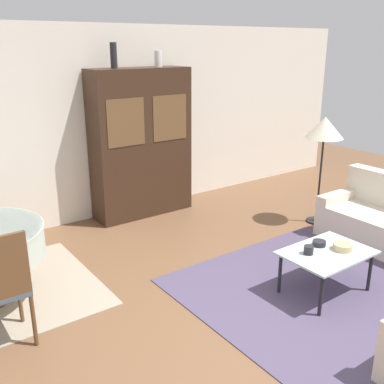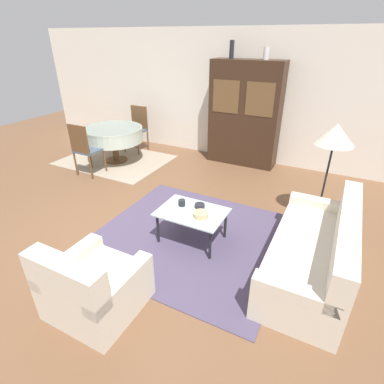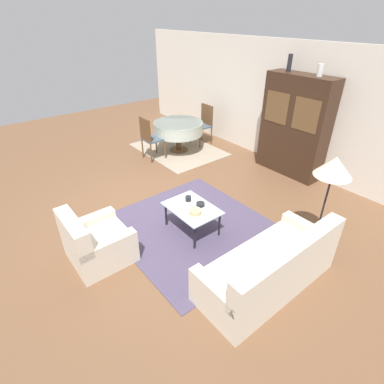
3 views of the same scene
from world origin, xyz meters
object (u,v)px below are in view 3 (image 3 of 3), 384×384
(bowl, at_px, (195,212))
(vase_tall, at_px, (290,63))
(couch, at_px, (270,269))
(bowl_small, at_px, (200,204))
(display_cabinet, at_px, (294,127))
(dining_chair_near, at_px, (150,136))
(floor_lamp, at_px, (334,169))
(coffee_table, at_px, (192,210))
(armchair, at_px, (96,243))
(cup, at_px, (188,199))
(vase_short, at_px, (320,70))
(dining_table, at_px, (178,128))
(dining_chair_far, at_px, (204,122))

(bowl, height_order, vase_tall, vase_tall)
(couch, distance_m, bowl_small, 1.53)
(display_cabinet, bearing_deg, dining_chair_near, -140.34)
(couch, xyz_separation_m, floor_lamp, (-0.09, 1.25, 1.02))
(coffee_table, distance_m, vase_tall, 3.67)
(armchair, relative_size, coffee_table, 0.94)
(display_cabinet, distance_m, cup, 3.06)
(vase_short, bearing_deg, couch, -62.22)
(bowl, bearing_deg, bowl_small, 119.59)
(display_cabinet, bearing_deg, bowl, -80.80)
(dining_table, height_order, vase_tall, vase_tall)
(armchair, distance_m, vase_short, 4.99)
(display_cabinet, distance_m, bowl, 3.23)
(display_cabinet, bearing_deg, cup, -87.08)
(bowl_small, relative_size, vase_short, 0.62)
(coffee_table, bearing_deg, cup, 158.68)
(coffee_table, height_order, dining_chair_far, dining_chair_far)
(vase_short, bearing_deg, bowl_small, -88.59)
(armchair, xyz_separation_m, dining_chair_far, (-2.54, 4.22, 0.29))
(dining_chair_near, bearing_deg, cup, -18.77)
(coffee_table, distance_m, vase_short, 3.58)
(display_cabinet, height_order, dining_table, display_cabinet)
(dining_chair_near, distance_m, floor_lamp, 4.42)
(armchair, xyz_separation_m, display_cabinet, (-0.02, 4.59, 0.76))
(armchair, xyz_separation_m, floor_lamp, (1.81, 2.82, 1.02))
(dining_table, relative_size, cup, 13.18)
(cup, height_order, bowl, cup)
(dining_table, bearing_deg, coffee_table, -32.69)
(vase_tall, distance_m, vase_short, 0.69)
(dining_table, height_order, floor_lamp, floor_lamp)
(coffee_table, bearing_deg, dining_chair_far, 136.77)
(coffee_table, height_order, vase_short, vase_short)
(floor_lamp, bearing_deg, armchair, -122.68)
(vase_tall, xyz_separation_m, vase_short, (0.69, 0.00, -0.06))
(armchair, height_order, dining_chair_far, dining_chair_far)
(display_cabinet, xyz_separation_m, dining_table, (-2.52, -1.23, -0.45))
(dining_table, bearing_deg, bowl, -32.16)
(bowl_small, bearing_deg, armchair, -102.87)
(coffee_table, bearing_deg, floor_lamp, 41.48)
(vase_tall, bearing_deg, dining_table, -150.21)
(dining_chair_near, distance_m, vase_short, 3.89)
(coffee_table, bearing_deg, vase_short, 90.52)
(couch, distance_m, vase_short, 3.92)
(bowl, relative_size, bowl_small, 1.43)
(display_cabinet, xyz_separation_m, floor_lamp, (1.82, -1.77, 0.26))
(armchair, height_order, vase_tall, vase_tall)
(dining_chair_far, distance_m, bowl_small, 3.88)
(cup, distance_m, vase_short, 3.47)
(armchair, bearing_deg, bowl, 71.22)
(dining_table, bearing_deg, cup, -33.43)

